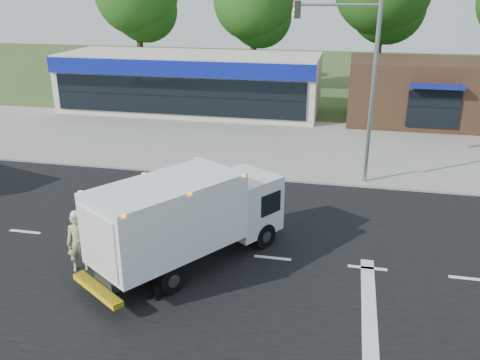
{
  "coord_description": "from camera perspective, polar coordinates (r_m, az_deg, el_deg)",
  "views": [
    {
      "loc": [
        2.02,
        -14.41,
        8.2
      ],
      "look_at": [
        -1.61,
        2.42,
        1.7
      ],
      "focal_mm": 38.0,
      "sensor_mm": 36.0,
      "label": 1
    }
  ],
  "objects": [
    {
      "name": "road_asphalt",
      "position": [
        16.7,
        3.68,
        -8.75
      ],
      "size": [
        60.0,
        14.0,
        0.02
      ],
      "primitive_type": "cube",
      "color": "black",
      "rests_on": "ground"
    },
    {
      "name": "ems_box_truck",
      "position": [
        15.63,
        -5.94,
        -3.93
      ],
      "size": [
        5.45,
        6.75,
        2.98
      ],
      "rotation": [
        0.0,
        0.0,
        0.98
      ],
      "color": "black",
      "rests_on": "ground"
    },
    {
      "name": "emergency_worker",
      "position": [
        16.36,
        -17.71,
        -6.58
      ],
      "size": [
        0.82,
        0.72,
        2.0
      ],
      "rotation": [
        0.0,
        0.0,
        0.47
      ],
      "color": "#C1B880",
      "rests_on": "ground"
    },
    {
      "name": "sidewalk",
      "position": [
        24.12,
        6.64,
        0.81
      ],
      "size": [
        60.0,
        2.4,
        0.12
      ],
      "primitive_type": "cube",
      "color": "gray",
      "rests_on": "ground"
    },
    {
      "name": "lane_markings",
      "position": [
        15.43,
        7.97,
        -11.58
      ],
      "size": [
        55.2,
        7.0,
        0.01
      ],
      "color": "silver",
      "rests_on": "road_asphalt"
    },
    {
      "name": "ground",
      "position": [
        16.7,
        3.68,
        -8.77
      ],
      "size": [
        120.0,
        120.0,
        0.0
      ],
      "primitive_type": "plane",
      "color": "#385123",
      "rests_on": "ground"
    },
    {
      "name": "background_trees",
      "position": [
        42.68,
        8.82,
        19.36
      ],
      "size": [
        36.77,
        7.39,
        12.1
      ],
      "color": "#332114",
      "rests_on": "ground"
    },
    {
      "name": "brown_storefront",
      "position": [
        35.3,
        20.35,
        9.3
      ],
      "size": [
        10.0,
        6.7,
        4.0
      ],
      "color": "#382316",
      "rests_on": "ground"
    },
    {
      "name": "traffic_signal_pole",
      "position": [
        22.26,
        13.16,
        11.69
      ],
      "size": [
        3.51,
        0.25,
        8.0
      ],
      "color": "gray",
      "rests_on": "ground"
    },
    {
      "name": "parking_apron",
      "position": [
        29.64,
        7.8,
        4.44
      ],
      "size": [
        60.0,
        9.0,
        0.02
      ],
      "primitive_type": "cube",
      "color": "gray",
      "rests_on": "ground"
    },
    {
      "name": "retail_strip_mall",
      "position": [
        36.59,
        -5.65,
        10.85
      ],
      "size": [
        18.0,
        6.2,
        4.0
      ],
      "color": "beige",
      "rests_on": "ground"
    }
  ]
}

